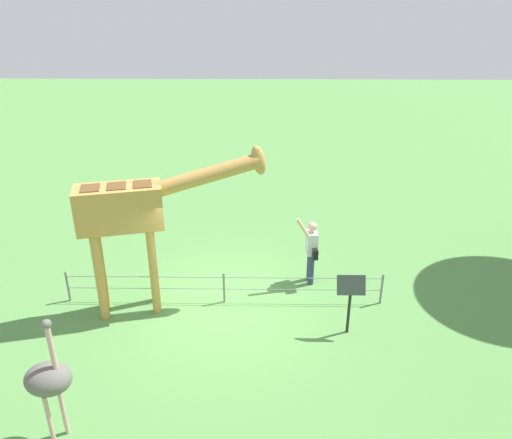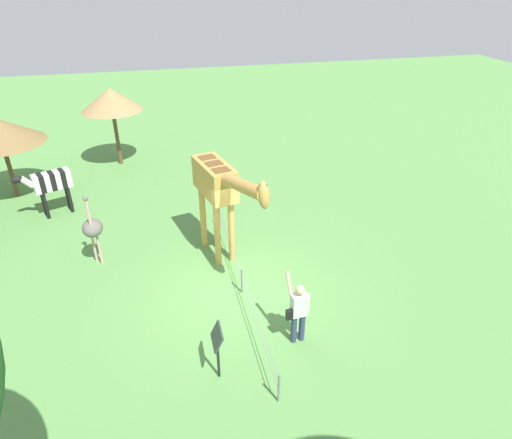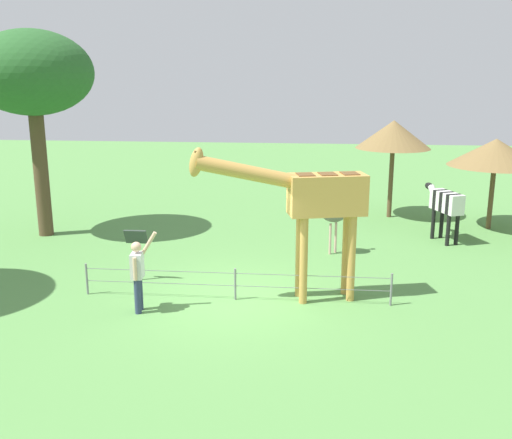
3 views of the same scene
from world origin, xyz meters
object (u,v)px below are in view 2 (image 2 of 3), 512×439
(giraffe, at_px, (220,188))
(zebra, at_px, (50,184))
(info_sign, at_px, (217,343))
(ostrich, at_px, (93,228))
(shade_hut_far, at_px, (111,100))
(visitor, at_px, (298,310))

(giraffe, relative_size, zebra, 2.20)
(zebra, xyz_separation_m, info_sign, (8.32, 4.34, -0.21))
(zebra, distance_m, info_sign, 9.39)
(zebra, distance_m, ostrich, 3.78)
(zebra, xyz_separation_m, shade_hut_far, (-4.18, 2.06, 1.63))
(zebra, height_order, ostrich, ostrich)
(giraffe, relative_size, info_sign, 2.97)
(zebra, relative_size, shade_hut_far, 0.55)
(giraffe, xyz_separation_m, info_sign, (4.30, -0.82, -1.37))
(info_sign, bearing_deg, ostrich, -150.96)
(visitor, relative_size, ostrich, 0.79)
(ostrich, height_order, shade_hut_far, shade_hut_far)
(zebra, relative_size, ostrich, 0.79)
(giraffe, distance_m, info_sign, 4.59)
(giraffe, bearing_deg, shade_hut_far, -159.29)
(giraffe, relative_size, visitor, 2.22)
(ostrich, distance_m, shade_hut_far, 7.78)
(visitor, bearing_deg, info_sign, -72.32)
(giraffe, bearing_deg, visitor, 16.61)
(shade_hut_far, distance_m, info_sign, 12.85)
(giraffe, xyz_separation_m, visitor, (3.69, 1.10, -1.41))
(visitor, distance_m, shade_hut_far, 12.76)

